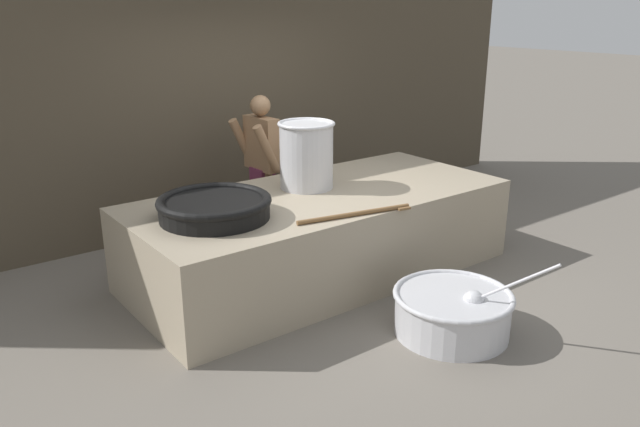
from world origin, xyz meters
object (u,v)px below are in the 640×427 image
(prep_bowl_vegetables, at_px, (453,311))
(giant_wok_near, at_px, (214,207))
(cook, at_px, (261,162))
(stock_pot, at_px, (306,154))

(prep_bowl_vegetables, bearing_deg, giant_wok_near, 128.88)
(cook, bearing_deg, prep_bowl_vegetables, 87.66)
(giant_wok_near, bearing_deg, prep_bowl_vegetables, -51.12)
(cook, distance_m, prep_bowl_vegetables, 2.90)
(giant_wok_near, height_order, stock_pot, stock_pot)
(stock_pot, height_order, prep_bowl_vegetables, stock_pot)
(giant_wok_near, bearing_deg, stock_pot, 13.89)
(giant_wok_near, bearing_deg, cook, 45.08)
(giant_wok_near, distance_m, stock_pot, 1.23)
(stock_pot, bearing_deg, giant_wok_near, -166.11)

